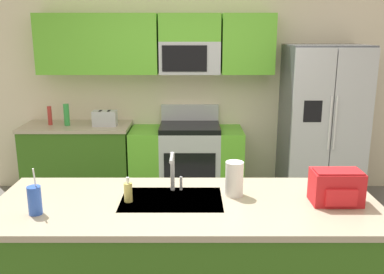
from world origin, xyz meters
TOP-DOWN VIEW (x-y plane):
  - ground_plane at (0.00, 0.00)m, footprint 9.00×9.00m
  - kitchen_wall_unit at (-0.14, 2.08)m, footprint 5.20×0.43m
  - back_counter at (-1.42, 1.80)m, footprint 1.29×0.63m
  - range_oven at (-0.09, 1.80)m, footprint 1.36×0.61m
  - refrigerator at (1.53, 1.73)m, footprint 0.90×0.76m
  - island_counter at (-0.06, -0.57)m, footprint 2.56×0.96m
  - toaster at (-1.06, 1.75)m, footprint 0.28×0.16m
  - pepper_mill at (-1.73, 1.80)m, footprint 0.05×0.05m
  - bottle_green at (-1.52, 1.76)m, footprint 0.07×0.07m
  - sink_faucet at (-0.15, -0.38)m, footprint 0.09×0.21m
  - drink_cup_blue at (-0.99, -0.76)m, footprint 0.08×0.08m
  - soap_dispenser at (-0.44, -0.56)m, footprint 0.06×0.06m
  - paper_towel_roll at (0.27, -0.45)m, footprint 0.12×0.12m
  - backpack at (0.92, -0.59)m, footprint 0.32×0.22m

SIDE VIEW (x-z plane):
  - ground_plane at x=0.00m, z-range 0.00..0.00m
  - range_oven at x=-0.09m, z-range -0.11..0.99m
  - back_counter at x=-1.42m, z-range 0.00..0.90m
  - island_counter at x=-0.06m, z-range 0.00..0.90m
  - refrigerator at x=1.53m, z-range 0.00..1.85m
  - soap_dispenser at x=-0.44m, z-range 0.88..1.05m
  - toaster at x=-1.06m, z-range 0.90..1.08m
  - drink_cup_blue at x=-0.99m, z-range 0.84..1.14m
  - pepper_mill at x=-1.73m, z-range 0.90..1.13m
  - backpack at x=0.92m, z-range 0.90..1.13m
  - paper_towel_roll at x=0.27m, z-range 0.90..1.14m
  - bottle_green at x=-1.52m, z-range 0.90..1.16m
  - sink_faucet at x=-0.15m, z-range 0.93..1.21m
  - kitchen_wall_unit at x=-0.14m, z-range 0.17..2.77m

